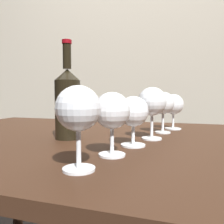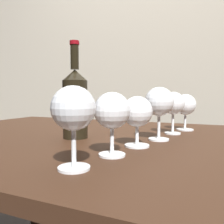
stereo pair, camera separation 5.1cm
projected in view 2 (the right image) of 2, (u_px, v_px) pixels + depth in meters
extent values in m
cube|color=#B2A893|center=(173.00, 39.00, 1.79)|extent=(5.00, 0.08, 2.60)
cube|color=#382114|center=(116.00, 141.00, 0.76)|extent=(1.57, 0.93, 0.03)
cylinder|color=#382114|center=(34.00, 177.00, 1.44)|extent=(0.06, 0.06, 0.69)
cylinder|color=white|center=(74.00, 168.00, 0.42)|extent=(0.06, 0.06, 0.00)
cylinder|color=white|center=(74.00, 145.00, 0.42)|extent=(0.01, 0.01, 0.08)
sphere|color=white|center=(73.00, 108.00, 0.41)|extent=(0.08, 0.08, 0.08)
ellipsoid|color=maroon|center=(73.00, 110.00, 0.41)|extent=(0.07, 0.07, 0.03)
cylinder|color=white|center=(112.00, 155.00, 0.52)|extent=(0.06, 0.06, 0.00)
cylinder|color=white|center=(112.00, 138.00, 0.51)|extent=(0.01, 0.01, 0.07)
sphere|color=white|center=(112.00, 110.00, 0.51)|extent=(0.08, 0.08, 0.08)
ellipsoid|color=#470A16|center=(112.00, 113.00, 0.51)|extent=(0.07, 0.07, 0.03)
cylinder|color=white|center=(137.00, 146.00, 0.61)|extent=(0.07, 0.07, 0.00)
cylinder|color=white|center=(137.00, 133.00, 0.61)|extent=(0.01, 0.01, 0.06)
sphere|color=white|center=(137.00, 111.00, 0.60)|extent=(0.08, 0.08, 0.08)
ellipsoid|color=maroon|center=(137.00, 111.00, 0.60)|extent=(0.07, 0.07, 0.04)
cylinder|color=white|center=(159.00, 139.00, 0.70)|extent=(0.06, 0.06, 0.00)
cylinder|color=white|center=(159.00, 125.00, 0.70)|extent=(0.01, 0.01, 0.08)
sphere|color=white|center=(159.00, 101.00, 0.69)|extent=(0.09, 0.09, 0.09)
ellipsoid|color=#EACC66|center=(159.00, 103.00, 0.69)|extent=(0.08, 0.08, 0.03)
cylinder|color=white|center=(173.00, 133.00, 0.81)|extent=(0.06, 0.06, 0.00)
cylinder|color=white|center=(173.00, 122.00, 0.81)|extent=(0.01, 0.01, 0.08)
sphere|color=white|center=(173.00, 103.00, 0.80)|extent=(0.08, 0.08, 0.08)
ellipsoid|color=#380711|center=(173.00, 105.00, 0.81)|extent=(0.07, 0.07, 0.02)
cylinder|color=white|center=(185.00, 130.00, 0.90)|extent=(0.07, 0.07, 0.00)
cylinder|color=white|center=(185.00, 120.00, 0.90)|extent=(0.01, 0.01, 0.07)
sphere|color=white|center=(185.00, 105.00, 0.89)|extent=(0.08, 0.08, 0.08)
ellipsoid|color=gold|center=(185.00, 105.00, 0.89)|extent=(0.07, 0.07, 0.03)
cylinder|color=black|center=(75.00, 109.00, 0.73)|extent=(0.08, 0.08, 0.18)
cone|color=black|center=(75.00, 75.00, 0.72)|extent=(0.08, 0.08, 0.03)
cylinder|color=black|center=(75.00, 57.00, 0.72)|extent=(0.03, 0.03, 0.08)
cylinder|color=maroon|center=(74.00, 43.00, 0.71)|extent=(0.03, 0.03, 0.01)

